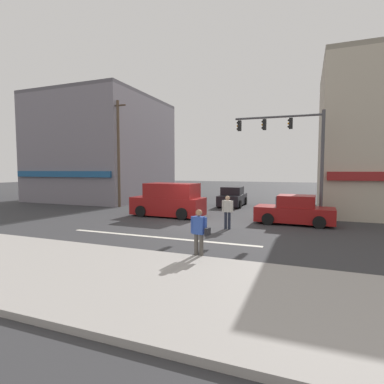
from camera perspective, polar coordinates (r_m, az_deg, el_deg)
name	(u,v)px	position (r m, az deg, el deg)	size (l,w,h in m)	color
ground_plane	(188,224)	(16.46, -0.71, -6.10)	(120.00, 120.00, 0.00)	#333335
lane_marking_stripe	(159,237)	(13.34, -6.37, -8.57)	(9.00, 0.24, 0.01)	silver
sidewalk_curb	(77,272)	(9.34, -21.13, -13.99)	(40.00, 5.00, 0.16)	#9E9993
building_left_block	(104,150)	(32.11, -16.36, 7.75)	(10.55, 11.64, 10.03)	slate
utility_pole_near_left	(119,152)	(24.45, -13.82, 7.34)	(1.40, 0.22, 8.35)	brown
utility_pole_far_right	(337,150)	(23.89, 25.90, 7.18)	(1.40, 0.22, 8.41)	brown
traffic_light_mast	(297,146)	(17.90, 19.43, 8.32)	(4.89, 0.39, 6.20)	#47474C
van_crossing_rightbound	(169,201)	(19.01, -4.39, -1.65)	(4.66, 2.17, 2.11)	maroon
sedan_waiting_far	(295,211)	(17.23, 18.96, -3.47)	(4.16, 2.00, 1.58)	maroon
sedan_approaching_near	(233,197)	(24.68, 7.73, -1.01)	(1.95, 4.14, 1.58)	black
pedestrian_foreground_with_bag	(199,231)	(9.85, 1.43, -7.50)	(0.67, 0.33, 1.67)	#4C4742
pedestrian_mid_crossing	(227,210)	(15.00, 6.78, -3.47)	(0.57, 0.24, 1.67)	#232838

